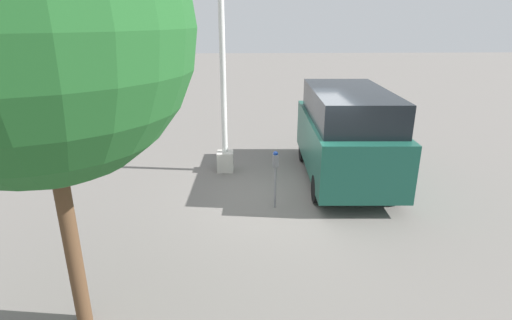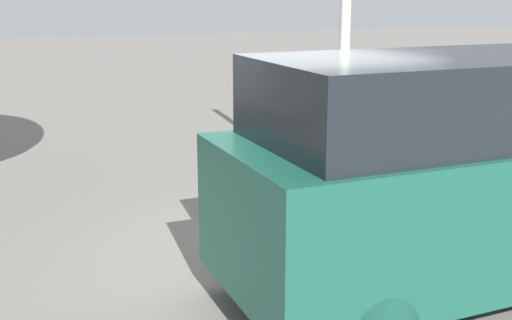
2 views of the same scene
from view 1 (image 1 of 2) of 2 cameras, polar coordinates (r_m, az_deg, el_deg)
name	(u,v)px [view 1 (image 1 of 2)]	position (r m, az deg, el deg)	size (l,w,h in m)	color
ground_plane	(291,197)	(9.58, 4.99, -5.26)	(80.00, 80.00, 0.00)	slate
parking_meter_near	(275,166)	(8.68, 2.78, -0.92)	(0.20, 0.12, 1.33)	gray
lamp_post	(224,103)	(10.62, -4.64, 8.12)	(0.44, 0.44, 6.05)	beige
parked_van	(346,133)	(10.42, 12.76, 3.77)	(4.65, 2.13, 2.37)	#195142
street_tree	(33,28)	(5.13, -29.28, 16.09)	(3.54, 3.54, 5.70)	#513823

